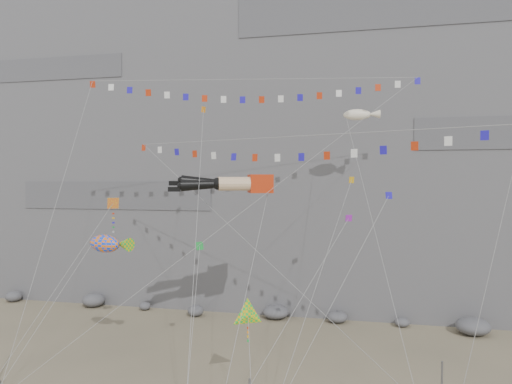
% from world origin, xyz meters
% --- Properties ---
extents(cliff, '(80.00, 28.00, 50.00)m').
position_xyz_m(cliff, '(0.00, 32.00, 25.00)').
color(cliff, slate).
rests_on(cliff, ground).
extents(talus_boulders, '(60.00, 3.00, 1.20)m').
position_xyz_m(talus_boulders, '(0.00, 17.00, 0.60)').
color(talus_boulders, '#59595E').
rests_on(talus_boulders, ground).
extents(legs_kite, '(7.96, 16.24, 19.96)m').
position_xyz_m(legs_kite, '(-1.10, 5.13, 13.45)').
color(legs_kite, '#BA2A0B').
rests_on(legs_kite, ground).
extents(flag_banner_upper, '(26.30, 16.10, 28.96)m').
position_xyz_m(flag_banner_upper, '(-0.47, 8.85, 21.94)').
color(flag_banner_upper, '#BA2A0B').
rests_on(flag_banner_upper, ground).
extents(flag_banner_lower, '(27.49, 12.18, 20.67)m').
position_xyz_m(flag_banner_lower, '(3.47, 3.90, 16.79)').
color(flag_banner_lower, '#BA2A0B').
rests_on(flag_banner_lower, ground).
extents(harlequin_kite, '(6.12, 8.08, 14.83)m').
position_xyz_m(harlequin_kite, '(-9.63, 2.63, 11.95)').
color(harlequin_kite, red).
rests_on(harlequin_kite, ground).
extents(fish_windsock, '(6.20, 8.00, 11.98)m').
position_xyz_m(fish_windsock, '(-9.77, 1.68, 9.10)').
color(fish_windsock, orange).
rests_on(fish_windsock, ground).
extents(delta_kite, '(2.78, 6.41, 7.96)m').
position_xyz_m(delta_kite, '(1.79, -1.47, 5.40)').
color(delta_kite, '#E3B10B').
rests_on(delta_kite, ground).
extents(blimp_windsock, '(6.11, 16.30, 25.06)m').
position_xyz_m(blimp_windsock, '(7.92, 12.45, 19.22)').
color(blimp_windsock, white).
rests_on(blimp_windsock, ground).
extents(small_kite_a, '(4.28, 14.57, 24.19)m').
position_xyz_m(small_kite_a, '(-3.99, 6.90, 18.81)').
color(small_kite_a, orange).
rests_on(small_kite_a, ground).
extents(small_kite_b, '(6.85, 9.94, 15.76)m').
position_xyz_m(small_kite_b, '(7.48, 4.11, 10.84)').
color(small_kite_b, purple).
rests_on(small_kite_b, ground).
extents(small_kite_c, '(2.95, 9.76, 13.02)m').
position_xyz_m(small_kite_c, '(-2.53, 1.84, 9.02)').
color(small_kite_c, green).
rests_on(small_kite_c, ground).
extents(small_kite_d, '(4.54, 14.51, 19.87)m').
position_xyz_m(small_kite_d, '(7.55, 8.02, 13.43)').
color(small_kite_d, gold).
rests_on(small_kite_d, ground).
extents(small_kite_e, '(7.25, 8.41, 16.33)m').
position_xyz_m(small_kite_e, '(10.11, 2.65, 12.44)').
color(small_kite_e, '#1E14B1').
rests_on(small_kite_e, ground).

